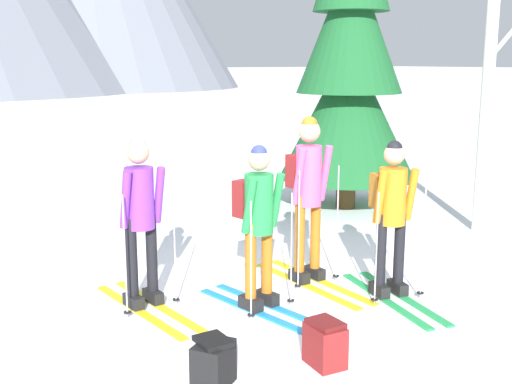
{
  "coord_description": "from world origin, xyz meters",
  "views": [
    {
      "loc": [
        -3.48,
        -5.24,
        2.41
      ],
      "look_at": [
        0.05,
        0.36,
        1.05
      ],
      "focal_mm": 44.8,
      "sensor_mm": 36.0,
      "label": 1
    }
  ],
  "objects_px": {
    "skier_in_purple": "(141,217)",
    "skier_in_pink": "(308,189)",
    "birch_tree_tall": "(491,51)",
    "skier_in_orange": "(391,211)",
    "backpack_on_snow_beside": "(213,363)",
    "backpack_on_snow_front": "(325,343)",
    "skier_in_green": "(258,219)",
    "pine_tree_near": "(350,58)"
  },
  "relations": [
    {
      "from": "skier_in_green",
      "to": "skier_in_orange",
      "type": "bearing_deg",
      "value": -18.1
    },
    {
      "from": "skier_in_orange",
      "to": "backpack_on_snow_beside",
      "type": "distance_m",
      "value": 2.65
    },
    {
      "from": "skier_in_orange",
      "to": "backpack_on_snow_front",
      "type": "distance_m",
      "value": 1.91
    },
    {
      "from": "birch_tree_tall",
      "to": "pine_tree_near",
      "type": "bearing_deg",
      "value": 107.77
    },
    {
      "from": "backpack_on_snow_beside",
      "to": "pine_tree_near",
      "type": "bearing_deg",
      "value": 40.83
    },
    {
      "from": "skier_in_green",
      "to": "skier_in_purple",
      "type": "bearing_deg",
      "value": 146.07
    },
    {
      "from": "skier_in_pink",
      "to": "birch_tree_tall",
      "type": "bearing_deg",
      "value": 7.0
    },
    {
      "from": "skier_in_green",
      "to": "skier_in_orange",
      "type": "height_order",
      "value": "skier_in_orange"
    },
    {
      "from": "skier_in_orange",
      "to": "pine_tree_near",
      "type": "height_order",
      "value": "pine_tree_near"
    },
    {
      "from": "pine_tree_near",
      "to": "backpack_on_snow_front",
      "type": "relative_size",
      "value": 14.13
    },
    {
      "from": "skier_in_green",
      "to": "skier_in_pink",
      "type": "bearing_deg",
      "value": 23.21
    },
    {
      "from": "pine_tree_near",
      "to": "backpack_on_snow_beside",
      "type": "distance_m",
      "value": 6.64
    },
    {
      "from": "skier_in_pink",
      "to": "pine_tree_near",
      "type": "relative_size",
      "value": 0.34
    },
    {
      "from": "skier_in_pink",
      "to": "backpack_on_snow_front",
      "type": "height_order",
      "value": "skier_in_pink"
    },
    {
      "from": "skier_in_green",
      "to": "birch_tree_tall",
      "type": "distance_m",
      "value": 4.66
    },
    {
      "from": "skier_in_orange",
      "to": "backpack_on_snow_front",
      "type": "xyz_separation_m",
      "value": [
        -1.53,
        -0.88,
        -0.73
      ]
    },
    {
      "from": "skier_in_green",
      "to": "pine_tree_near",
      "type": "xyz_separation_m",
      "value": [
        3.6,
        2.95,
        1.55
      ]
    },
    {
      "from": "skier_in_pink",
      "to": "skier_in_orange",
      "type": "xyz_separation_m",
      "value": [
        0.46,
        -0.81,
        -0.14
      ]
    },
    {
      "from": "backpack_on_snow_beside",
      "to": "birch_tree_tall",
      "type": "bearing_deg",
      "value": 19.61
    },
    {
      "from": "birch_tree_tall",
      "to": "backpack_on_snow_front",
      "type": "relative_size",
      "value": 13.09
    },
    {
      "from": "pine_tree_near",
      "to": "birch_tree_tall",
      "type": "distance_m",
      "value": 2.26
    },
    {
      "from": "skier_in_orange",
      "to": "backpack_on_snow_beside",
      "type": "height_order",
      "value": "skier_in_orange"
    },
    {
      "from": "skier_in_green",
      "to": "backpack_on_snow_beside",
      "type": "xyz_separation_m",
      "value": [
        -1.12,
        -1.13,
        -0.72
      ]
    },
    {
      "from": "skier_in_purple",
      "to": "skier_in_green",
      "type": "relative_size",
      "value": 1.0
    },
    {
      "from": "skier_in_purple",
      "to": "skier_in_pink",
      "type": "xyz_separation_m",
      "value": [
        1.83,
        -0.26,
        0.12
      ]
    },
    {
      "from": "skier_in_green",
      "to": "birch_tree_tall",
      "type": "xyz_separation_m",
      "value": [
        4.29,
        0.8,
        1.64
      ]
    },
    {
      "from": "skier_in_purple",
      "to": "birch_tree_tall",
      "type": "relative_size",
      "value": 0.35
    },
    {
      "from": "skier_in_orange",
      "to": "backpack_on_snow_beside",
      "type": "relative_size",
      "value": 4.15
    },
    {
      "from": "skier_in_pink",
      "to": "birch_tree_tall",
      "type": "height_order",
      "value": "birch_tree_tall"
    },
    {
      "from": "skier_in_pink",
      "to": "backpack_on_snow_front",
      "type": "distance_m",
      "value": 2.19
    },
    {
      "from": "backpack_on_snow_front",
      "to": "skier_in_orange",
      "type": "bearing_deg",
      "value": 29.93
    },
    {
      "from": "skier_in_purple",
      "to": "pine_tree_near",
      "type": "bearing_deg",
      "value": 26.91
    },
    {
      "from": "skier_in_orange",
      "to": "backpack_on_snow_beside",
      "type": "xyz_separation_m",
      "value": [
        -2.45,
        -0.69,
        -0.73
      ]
    },
    {
      "from": "skier_in_green",
      "to": "backpack_on_snow_beside",
      "type": "relative_size",
      "value": 4.3
    },
    {
      "from": "skier_in_orange",
      "to": "pine_tree_near",
      "type": "relative_size",
      "value": 0.31
    },
    {
      "from": "pine_tree_near",
      "to": "birch_tree_tall",
      "type": "height_order",
      "value": "pine_tree_near"
    },
    {
      "from": "skier_in_purple",
      "to": "skier_in_green",
      "type": "xyz_separation_m",
      "value": [
        0.95,
        -0.64,
        -0.02
      ]
    },
    {
      "from": "skier_in_pink",
      "to": "pine_tree_near",
      "type": "xyz_separation_m",
      "value": [
        2.73,
        2.57,
        1.41
      ]
    },
    {
      "from": "skier_in_purple",
      "to": "backpack_on_snow_front",
      "type": "relative_size",
      "value": 4.53
    },
    {
      "from": "skier_in_purple",
      "to": "skier_in_orange",
      "type": "distance_m",
      "value": 2.52
    },
    {
      "from": "backpack_on_snow_front",
      "to": "backpack_on_snow_beside",
      "type": "xyz_separation_m",
      "value": [
        -0.92,
        0.19,
        0.0
      ]
    },
    {
      "from": "skier_in_green",
      "to": "skier_in_orange",
      "type": "relative_size",
      "value": 1.04
    }
  ]
}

